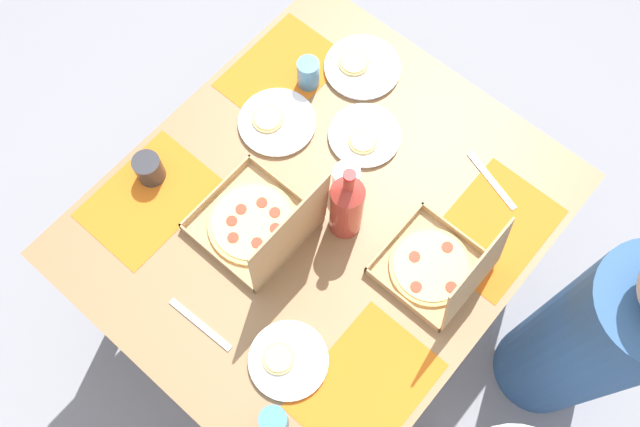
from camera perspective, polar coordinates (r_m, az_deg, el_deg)
ground_plane at (r=2.59m, az=0.00°, el=-6.23°), size 6.00×6.00×0.00m
dining_table at (r=1.98m, az=0.00°, el=-1.19°), size 1.26×1.10×0.74m
placemat_near_left at (r=2.11m, az=-3.27°, el=12.06°), size 0.36×0.26×0.00m
placemat_near_right at (r=1.96m, az=-14.41°, el=1.24°), size 0.36×0.26×0.00m
placemat_far_left at (r=1.93m, az=14.66°, el=-1.24°), size 0.36×0.26×0.00m
placemat_far_right at (r=1.76m, az=3.95°, el=-14.46°), size 0.36×0.26×0.00m
pizza_box_corner_left at (r=1.81m, az=10.19°, el=-4.66°), size 0.26×0.26×0.29m
pizza_box_edge_far at (r=1.82m, az=-5.12°, el=-1.02°), size 0.29×0.30×0.32m
plate_far_right at (r=2.00m, az=-3.77°, el=7.78°), size 0.23×0.23×0.03m
plate_far_left at (r=1.76m, az=-2.80°, el=-12.41°), size 0.21×0.21×0.03m
plate_near_left at (r=1.98m, az=3.80°, el=6.59°), size 0.21×0.21×0.03m
plate_middle at (r=2.11m, az=3.57°, el=12.37°), size 0.24×0.24×0.03m
soda_bottle at (r=1.75m, az=2.29°, el=0.66°), size 0.09×0.09×0.32m
cup_clear_left at (r=1.95m, az=-14.40°, el=3.73°), size 0.08×0.08×0.09m
cup_red at (r=2.04m, az=-1.01°, el=11.87°), size 0.07×0.07×0.10m
cup_spare at (r=1.87m, az=2.13°, el=3.03°), size 0.08×0.08×0.09m
cup_clear_right at (r=1.70m, az=-3.94°, el=-17.31°), size 0.07×0.07×0.11m
knife_by_far_right at (r=1.81m, az=-10.18°, el=-9.31°), size 0.03×0.21×0.00m
knife_by_near_right at (r=1.98m, az=14.44°, el=2.75°), size 0.08×0.21×0.00m
diner_left_seat at (r=2.16m, az=22.07°, el=-9.97°), size 0.32×0.32×1.16m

